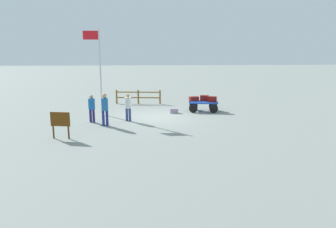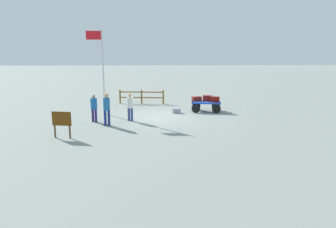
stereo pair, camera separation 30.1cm
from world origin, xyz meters
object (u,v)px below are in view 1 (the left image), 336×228
worker_lead (128,105)px  worker_supervisor (105,107)px  luggage_cart (203,104)px  suitcase_olive (174,111)px  suitcase_navy (194,99)px  suitcase_maroon (204,98)px  signboard (60,121)px  worker_trailing (92,106)px  suitcase_tan (212,99)px  flagpole (98,65)px

worker_lead → worker_supervisor: worker_supervisor is taller
luggage_cart → suitcase_olive: bearing=12.9°
suitcase_navy → worker_lead: worker_lead is taller
suitcase_maroon → signboard: bearing=39.2°
luggage_cart → worker_trailing: size_ratio=1.29×
luggage_cart → suitcase_tan: suitcase_tan is taller
suitcase_maroon → flagpole: (6.78, 0.99, 2.26)m
luggage_cart → suitcase_tan: 0.69m
suitcase_tan → suitcase_navy: suitcase_tan is taller
luggage_cart → worker_trailing: (6.81, 2.78, 0.46)m
worker_lead → flagpole: 3.44m
suitcase_maroon → suitcase_navy: suitcase_maroon is taller
suitcase_maroon → worker_lead: bearing=30.6°
worker_lead → suitcase_tan: bearing=-155.3°
luggage_cart → signboard: bearing=38.3°
suitcase_maroon → signboard: signboard is taller
worker_lead → flagpole: flagpole is taller
worker_supervisor → suitcase_tan: bearing=-151.5°
suitcase_olive → signboard: 8.05m
suitcase_olive → flagpole: flagpole is taller
luggage_cart → suitcase_navy: suitcase_navy is taller
worker_lead → flagpole: size_ratio=0.30×
suitcase_maroon → worker_lead: worker_lead is taller
suitcase_tan → worker_lead: size_ratio=0.41×
worker_trailing → suitcase_olive: bearing=-154.3°
worker_lead → signboard: size_ratio=1.27×
flagpole → suitcase_tan: bearing=-175.7°
worker_supervisor → signboard: (1.73, 2.39, -0.24)m
suitcase_maroon → suitcase_navy: 0.71m
luggage_cart → worker_supervisor: bearing=31.7°
flagpole → signboard: size_ratio=4.18×
worker_supervisor → worker_trailing: bearing=-46.6°
signboard → worker_supervisor: bearing=-125.9°
suitcase_navy → worker_lead: 5.15m
suitcase_maroon → worker_supervisor: 7.29m
suitcase_tan → signboard: 10.16m
suitcase_navy → worker_supervisor: bearing=36.8°
suitcase_maroon → worker_supervisor: worker_supervisor is taller
worker_lead → worker_supervisor: (1.18, 1.08, 0.12)m
suitcase_olive → luggage_cart: bearing=-167.1°
flagpole → signboard: (1.05, 5.39, -2.29)m
luggage_cart → signboard: size_ratio=1.62×
suitcase_olive → worker_supervisor: 5.22m
suitcase_olive → flagpole: 5.54m
flagpole → suitcase_olive: bearing=-177.2°
suitcase_maroon → worker_trailing: worker_trailing is taller
signboard → suitcase_maroon: bearing=-140.8°
worker_lead → worker_trailing: worker_lead is taller
suitcase_tan → luggage_cart: bearing=-13.6°
suitcase_maroon → worker_lead: 5.71m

